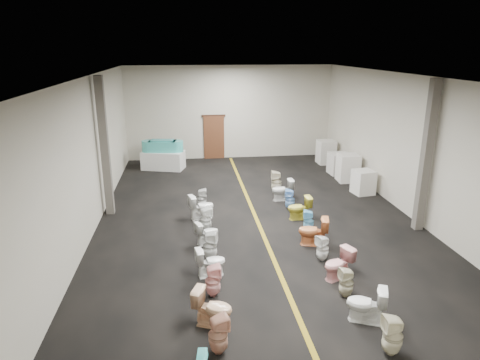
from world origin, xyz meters
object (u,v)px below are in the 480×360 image
Objects in this scene: toilet_left_2 at (213,308)px; toilet_left_5 at (210,246)px; display_table at (163,160)px; toilet_right_1 at (366,304)px; toilet_right_10 at (276,182)px; toilet_right_5 at (313,231)px; toilet_left_8 at (201,207)px; toilet_right_3 at (338,264)px; toilet_right_8 at (290,199)px; toilet_right_4 at (323,248)px; toilet_left_6 at (207,233)px; bathtub at (163,146)px; toilet_left_9 at (202,199)px; appliance_crate_c at (339,164)px; toilet_left_4 at (211,262)px; toilet_right_7 at (299,208)px; toilet_left_3 at (213,281)px; appliance_crate_a at (363,182)px; toilet_left_7 at (206,219)px; toilet_right_6 at (309,221)px; toilet_right_0 at (393,336)px; toilet_right_2 at (346,282)px; toilet_right_9 at (282,190)px; appliance_crate_d at (326,152)px; appliance_crate_b at (348,168)px.

toilet_left_2 is 1.00× the size of toilet_left_5.
display_table is 12.83m from toilet_right_1.
toilet_right_5 is at bearing 6.42° from toilet_right_10.
toilet_right_3 is (3.08, -4.17, -0.03)m from toilet_left_8.
toilet_left_8 is 3.06m from toilet_right_8.
toilet_left_8 reaches higher than toilet_right_4.
toilet_left_5 reaches higher than toilet_left_6.
toilet_left_9 is (1.52, -5.25, -0.71)m from bathtub.
appliance_crate_c is 10.07m from toilet_left_4.
appliance_crate_c is at bearing -70.15° from toilet_left_8.
toilet_right_7 is (4.59, -6.59, -0.69)m from bathtub.
toilet_left_3 is 1.09× the size of toilet_right_4.
appliance_crate_a reaches higher than toilet_left_7.
appliance_crate_c is at bearing 145.74° from toilet_right_7.
toilet_left_3 is 4.37m from toilet_right_6.
toilet_left_5 reaches higher than toilet_right_0.
toilet_left_5 is 1.14× the size of toilet_right_2.
toilet_left_8 is at bearing -144.59° from appliance_crate_c.
toilet_left_8 reaches higher than toilet_right_9.
toilet_left_8 is at bearing -68.16° from bathtub.
toilet_left_2 is 5.22m from toilet_right_6.
display_table is 9.92m from toilet_left_4.
toilet_right_4 is 4.62m from toilet_right_9.
toilet_right_5 reaches higher than toilet_right_1.
toilet_left_7 is 0.99× the size of toilet_right_1.
toilet_left_5 is at bearing -123.89° from appliance_crate_d.
toilet_left_7 is at bearing -50.84° from toilet_right_9.
toilet_right_5 reaches higher than toilet_left_8.
toilet_left_9 is 0.98× the size of toilet_right_8.
appliance_crate_a is at bearing -178.97° from toilet_right_1.
toilet_right_9 is (4.45, -4.77, -0.68)m from bathtub.
display_table is 2.51× the size of toilet_left_4.
appliance_crate_b is 8.63m from toilet_left_5.
toilet_right_5 is 1.88m from toilet_right_7.
display_table reaches higher than toilet_left_5.
toilet_right_7 is (-0.01, 6.41, -0.01)m from toilet_right_0.
display_table is at bearing 18.40° from toilet_left_9.
toilet_left_4 reaches higher than toilet_right_6.
toilet_right_10 reaches higher than toilet_right_2.
toilet_left_6 is 0.82× the size of toilet_right_5.
toilet_right_4 is (2.99, 2.36, -0.05)m from toilet_left_2.
toilet_left_2 is 0.97× the size of toilet_left_8.
toilet_right_0 is (-3.03, -13.01, -0.16)m from appliance_crate_d.
appliance_crate_b is 1.30× the size of toilet_right_10.
toilet_right_8 is (-3.13, -3.92, -0.10)m from appliance_crate_c.
toilet_left_3 is at bearing -119.62° from appliance_crate_d.
toilet_right_10 is (-0.15, 6.40, 0.05)m from toilet_right_3.
toilet_left_2 is at bearing -109.65° from toilet_right_0.
display_table is 1.64× the size of appliance_crate_b.
appliance_crate_d is at bearing -57.66° from toilet_left_6.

